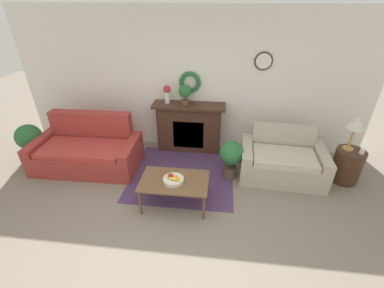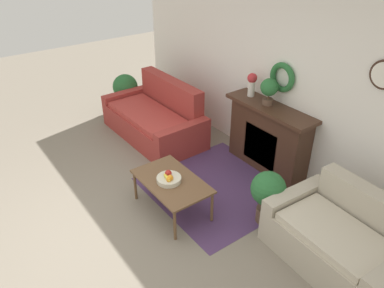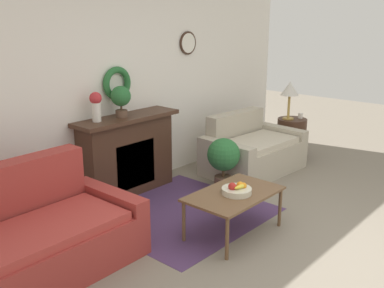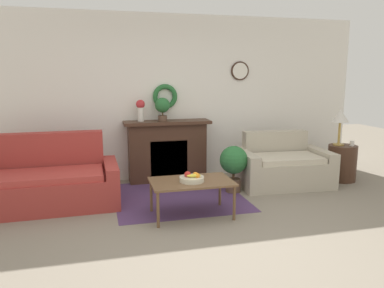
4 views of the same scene
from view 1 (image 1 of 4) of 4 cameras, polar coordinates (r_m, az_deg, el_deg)
name	(u,v)px [view 1 (image 1 of 4)]	position (r m, az deg, el deg)	size (l,w,h in m)	color
ground_plane	(167,250)	(3.54, -5.61, -22.32)	(16.00, 16.00, 0.00)	gray
floor_rug	(182,174)	(4.67, -2.15, -6.70)	(1.80, 1.72, 0.01)	#4C335B
wall_back	(192,83)	(5.05, -0.03, 13.48)	(6.80, 0.14, 2.70)	white
fireplace	(189,127)	(5.17, -0.62, 3.81)	(1.40, 0.41, 1.00)	#42281C
couch_left	(88,150)	(5.13, -22.10, -1.29)	(1.88, 1.00, 0.94)	#9E332D
loveseat_right	(282,161)	(4.77, 19.30, -3.49)	(1.46, 0.98, 0.82)	#B2A893
coffee_table	(174,182)	(3.84, -3.95, -8.52)	(1.00, 0.62, 0.45)	brown
fruit_bowl	(173,180)	(3.76, -4.14, -7.88)	(0.30, 0.30, 0.12)	beige
side_table_by_loveseat	(347,165)	(5.11, 31.16, -4.09)	(0.46, 0.46, 0.59)	#42281C
table_lamp	(356,124)	(4.80, 32.70, 3.74)	(0.28, 0.28, 0.59)	#B28E42
mug	(362,151)	(4.94, 33.60, -1.39)	(0.07, 0.07, 0.09)	silver
vase_on_mantel_left	(167,93)	(4.98, -5.57, 11.25)	(0.14, 0.14, 0.34)	silver
potted_plant_on_mantel	(185,92)	(4.89, -1.55, 11.39)	(0.24, 0.24, 0.37)	brown
potted_plant_floor_by_couch	(30,139)	(5.73, -32.40, 0.89)	(0.47, 0.47, 0.74)	brown
potted_plant_floor_by_loveseat	(231,155)	(4.42, 8.77, -2.52)	(0.42, 0.42, 0.70)	brown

